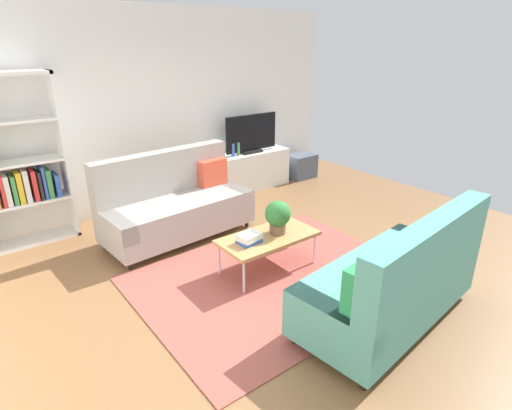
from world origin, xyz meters
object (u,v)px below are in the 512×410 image
couch_beige (176,204)px  bottle_1 (238,149)px  coffee_table (268,238)px  tv_console (251,170)px  potted_plant (278,216)px  tv (251,134)px  storage_trunk (301,166)px  table_book_0 (249,241)px  vase_0 (220,153)px  bottle_0 (233,150)px  couch_green (395,280)px  bookshelf (16,171)px

couch_beige → bottle_1: 1.89m
coffee_table → bottle_1: 2.66m
tv_console → potted_plant: size_ratio=3.70×
tv → storage_trunk: tv is taller
coffee_table → tv: bearing=56.8°
storage_trunk → potted_plant: 3.40m
couch_beige → table_book_0: (0.13, -1.43, -0.00)m
coffee_table → table_book_0: 0.27m
tv → bottle_1: size_ratio=4.65×
storage_trunk → table_book_0: 3.68m
coffee_table → tv_console: (1.53, 2.36, -0.07)m
vase_0 → bottle_0: bearing=-25.5°
storage_trunk → bottle_0: (-1.49, 0.06, 0.53)m
couch_green → bottle_0: couch_green is taller
tv → bottle_0: bearing=-177.1°
potted_plant → couch_green: bearing=-83.4°
bookshelf → bottle_1: bearing=-1.1°
tv → bottle_0: tv is taller
coffee_table → storage_trunk: bearing=40.7°
coffee_table → bottle_1: bottle_1 is taller
tv_console → bookshelf: size_ratio=0.67×
vase_0 → couch_beige: bearing=-143.5°
storage_trunk → bottle_1: 1.49m
tv_console → bottle_1: bearing=-172.1°
couch_green → tv_console: size_ratio=1.41×
tv_console → table_book_0: 2.97m
coffee_table → potted_plant: size_ratio=2.91×
coffee_table → bottle_0: bottle_0 is taller
tv_console → bookshelf: (-3.52, 0.02, 0.64)m
tv_console → potted_plant: (-1.40, -2.37, 0.31)m
coffee_table → vase_0: vase_0 is taller
couch_beige → storage_trunk: (3.02, 0.84, -0.22)m
potted_plant → bottle_0: bottle_0 is taller
bookshelf → storage_trunk: 4.68m
couch_green → tv_console: couch_green is taller
table_book_0 → couch_beige: bearing=95.2°
tv_console → coffee_table: bearing=-122.9°
tv → vase_0: size_ratio=7.03×
bottle_1 → bottle_0: bearing=180.0°
tv → table_book_0: tv is taller
potted_plant → bottle_1: bottle_1 is taller
storage_trunk → vase_0: (-1.68, 0.15, 0.49)m
couch_green → storage_trunk: size_ratio=3.81×
couch_beige → potted_plant: bearing=105.9°
bookshelf → couch_green: bearing=-59.0°
potted_plant → bottle_0: size_ratio=1.79×
couch_beige → coffee_table: couch_beige is taller
table_book_0 → vase_0: bearing=63.4°
couch_beige → bookshelf: size_ratio=0.93×
tv_console → tv: size_ratio=1.40×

